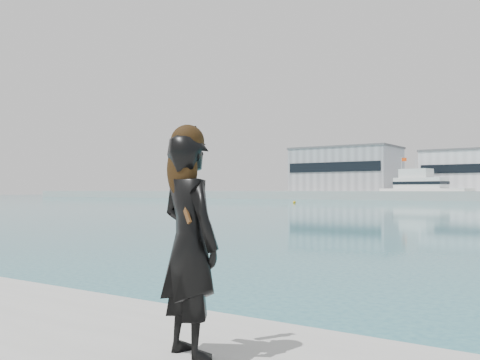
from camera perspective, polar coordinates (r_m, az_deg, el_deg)
The scene contains 5 objects.
warehouse_grey_left at distance 143.51m, azimuth 11.23°, elevation 1.14°, with size 26.52×16.36×11.50m.
flagpole_left at distance 130.90m, azimuth 16.89°, elevation 0.85°, with size 1.28×0.16×8.00m.
motor_yacht at distance 123.41m, azimuth 18.93°, elevation -0.87°, with size 20.16×9.15×9.09m.
buoy_far at distance 89.93m, azimuth 5.81°, elevation -2.48°, with size 0.50×0.50×0.50m, color #DC9D0B.
woman at distance 4.25m, azimuth -5.45°, elevation -6.08°, with size 0.73×0.59×1.84m.
Camera 1 is at (2.05, -3.58, 2.10)m, focal length 40.00 mm.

